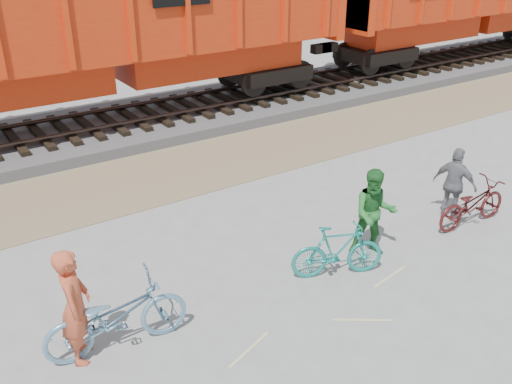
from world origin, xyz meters
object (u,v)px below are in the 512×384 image
Objects in this scene: bicycle_blue at (116,316)px; person_man at (374,213)px; bicycle_maroon at (472,204)px; person_solo at (75,306)px; bicycle_teal at (338,251)px; hopper_car_center at (109,24)px; person_woman at (455,184)px.

person_man is at bearing -85.31° from bicycle_blue.
person_solo reaches higher than bicycle_maroon.
bicycle_teal is 4.32m from person_solo.
bicycle_maroon is (7.18, -0.42, -0.08)m from bicycle_blue.
hopper_car_center reaches higher than bicycle_maroon.
person_solo is 1.14× the size of person_woman.
person_man is (1.00, 0.20, 0.34)m from bicycle_teal.
hopper_car_center reaches higher than bicycle_teal.
hopper_car_center is 9.23× the size of person_woman.
hopper_car_center is 9.20m from person_man.
bicycle_teal is at bearing -72.68° from person_solo.
bicycle_teal is 3.32m from person_woman.
bicycle_teal is at bearing -135.36° from person_man.
hopper_car_center reaches higher than bicycle_blue.
hopper_car_center is 7.98× the size of bicycle_maroon.
person_man is at bearing -55.63° from bicycle_teal.
hopper_car_center is at bearing 25.09° from bicycle_maroon.
person_solo is at bearing 72.71° from person_woman.
bicycle_blue is 7.08m from person_woman.
person_man reaches higher than person_woman.
person_solo is at bearing 107.48° from bicycle_teal.
bicycle_teal is at bearing -87.86° from hopper_car_center.
person_man reaches higher than bicycle_teal.
bicycle_teal is at bearing 91.09° from bicycle_maroon.
bicycle_maroon is 1.07× the size of person_man.
bicycle_blue is 7.19m from bicycle_maroon.
hopper_car_center is 8.74× the size of bicycle_teal.
person_man reaches higher than bicycle_maroon.
person_solo is at bearing 84.79° from bicycle_blue.
person_solo is (-0.50, 0.10, 0.32)m from bicycle_blue.
bicycle_teal reaches higher than bicycle_maroon.
bicycle_teal is (0.34, -9.04, -2.53)m from hopper_car_center.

